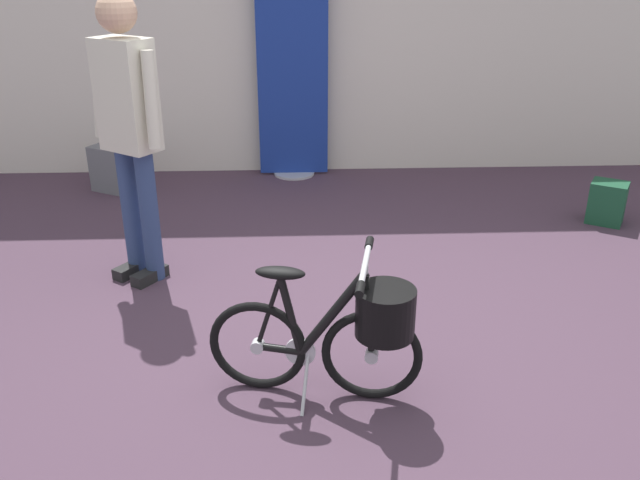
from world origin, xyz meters
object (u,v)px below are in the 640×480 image
Objects in this scene: visitor_near_wall at (129,124)px; backpack_on_floor at (111,170)px; folding_bike_foreground at (343,330)px; handbag_on_floor at (607,203)px; floor_banner_stand at (293,80)px.

visitor_near_wall is 4.41× the size of backpack_on_floor.
folding_bike_foreground is 1.81m from visitor_near_wall.
backpack_on_floor is 3.91m from handbag_on_floor.
visitor_near_wall is at bearing -69.63° from backpack_on_floor.
floor_banner_stand reaches higher than handbag_on_floor.
visitor_near_wall is (-0.94, -1.95, 0.12)m from floor_banner_stand.
backpack_on_floor is at bearing -165.88° from floor_banner_stand.
floor_banner_stand is 1.11× the size of visitor_near_wall.
folding_bike_foreground is at bearing -58.83° from backpack_on_floor.
handbag_on_floor is at bearing -12.43° from backpack_on_floor.
handbag_on_floor is (2.10, 2.00, -0.19)m from folding_bike_foreground.
visitor_near_wall is 5.22× the size of handbag_on_floor.
handbag_on_floor is at bearing 12.71° from visitor_near_wall.
visitor_near_wall reaches higher than handbag_on_floor.
floor_banner_stand is 1.94× the size of folding_bike_foreground.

